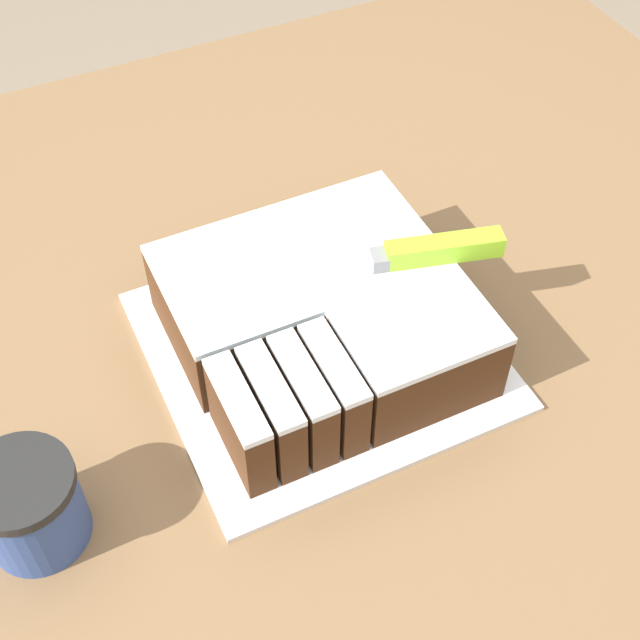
% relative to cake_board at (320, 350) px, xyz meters
% --- Properties ---
extents(countertop, '(1.40, 1.10, 0.88)m').
position_rel_cake_board_xyz_m(countertop, '(-0.03, 0.04, -0.45)').
color(countertop, brown).
rests_on(countertop, ground_plane).
extents(cake_board, '(0.33, 0.32, 0.01)m').
position_rel_cake_board_xyz_m(cake_board, '(0.00, 0.00, 0.00)').
color(cake_board, silver).
rests_on(cake_board, countertop).
extents(cake, '(0.27, 0.26, 0.09)m').
position_rel_cake_board_xyz_m(cake, '(0.00, 0.00, 0.05)').
color(cake, '#472814').
rests_on(cake, cake_board).
extents(knife, '(0.28, 0.09, 0.02)m').
position_rel_cake_board_xyz_m(knife, '(0.10, -0.01, 0.10)').
color(knife, silver).
rests_on(knife, cake).
extents(coffee_cup, '(0.09, 0.09, 0.09)m').
position_rel_cake_board_xyz_m(coffee_cup, '(-0.30, -0.08, 0.04)').
color(coffee_cup, '#334C8C').
rests_on(coffee_cup, countertop).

